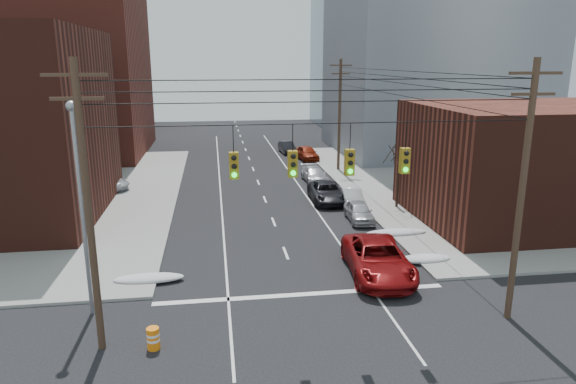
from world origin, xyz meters
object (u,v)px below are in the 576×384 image
object	(u,v)px
lot_car_c	(17,220)
parked_car_c	(327,192)
construction_barrel	(153,338)
parked_car_e	(307,153)
parked_car_f	(287,147)
parked_car_d	(314,174)
lot_car_b	(101,183)
red_pickup	(378,259)
lot_car_a	(46,217)
lot_car_d	(68,185)
parked_car_b	(352,197)
parked_car_a	(359,211)

from	to	relation	value
lot_car_c	parked_car_c	bearing A→B (deg)	-54.91
construction_barrel	parked_car_e	bearing A→B (deg)	71.00
parked_car_c	parked_car_f	size ratio (longest dim) A/B	1.30
parked_car_c	lot_car_c	bearing A→B (deg)	-165.91
parked_car_d	parked_car_e	bearing A→B (deg)	80.53
parked_car_e	lot_car_c	xyz separation A→B (m)	(-23.07, -21.97, 0.10)
parked_car_c	lot_car_b	bearing A→B (deg)	164.89
lot_car_c	red_pickup	bearing A→B (deg)	-92.08
lot_car_a	lot_car_d	size ratio (longest dim) A/B	0.99
parked_car_b	lot_car_a	size ratio (longest dim) A/B	1.04
parked_car_c	construction_barrel	world-z (taller)	parked_car_c
lot_car_c	lot_car_d	world-z (taller)	lot_car_c
parked_car_a	lot_car_b	size ratio (longest dim) A/B	0.85
parked_car_d	lot_car_c	world-z (taller)	lot_car_c
parked_car_b	construction_barrel	size ratio (longest dim) A/B	4.70
red_pickup	parked_car_b	xyz separation A→B (m)	(2.10, 12.91, -0.22)
parked_car_d	lot_car_b	distance (m)	18.71
parked_car_a	lot_car_d	distance (m)	24.28
red_pickup	parked_car_d	distance (m)	21.42
construction_barrel	red_pickup	bearing A→B (deg)	27.34
parked_car_d	lot_car_a	distance (m)	22.99
lot_car_a	construction_barrel	world-z (taller)	lot_car_a
red_pickup	lot_car_d	xyz separation A→B (m)	(-20.31, 19.59, -0.07)
red_pickup	parked_car_f	distance (m)	36.60
parked_car_b	parked_car_d	size ratio (longest dim) A/B	0.91
red_pickup	parked_car_a	xyz separation A→B (m)	(1.62, 9.17, -0.22)
parked_car_e	red_pickup	bearing A→B (deg)	-100.14
lot_car_b	lot_car_d	xyz separation A→B (m)	(-2.50, -0.55, 0.03)
lot_car_a	lot_car_c	world-z (taller)	lot_car_c
lot_car_c	parked_car_d	bearing A→B (deg)	-39.00
parked_car_d	parked_car_e	xyz separation A→B (m)	(1.25, 10.48, 0.13)
red_pickup	lot_car_a	world-z (taller)	red_pickup
parked_car_d	lot_car_a	world-z (taller)	lot_car_a
lot_car_c	lot_car_b	bearing A→B (deg)	6.05
red_pickup	lot_car_d	bearing A→B (deg)	140.79
parked_car_b	lot_car_b	world-z (taller)	lot_car_b
parked_car_d	construction_barrel	bearing A→B (deg)	-116.01
parked_car_a	lot_car_a	xyz separation A→B (m)	(-21.02, 1.34, 0.12)
lot_car_d	lot_car_a	bearing A→B (deg)	172.54
lot_car_b	lot_car_d	distance (m)	2.56
parked_car_f	parked_car_b	bearing A→B (deg)	-90.58
parked_car_a	lot_car_a	distance (m)	21.07
parked_car_e	parked_car_d	bearing A→B (deg)	-103.18
parked_car_d	lot_car_c	bearing A→B (deg)	-154.88
parked_car_b	parked_car_e	world-z (taller)	parked_car_e
parked_car_b	lot_car_b	bearing A→B (deg)	163.76
lot_car_c	construction_barrel	xyz separation A→B (m)	(10.17, -15.49, -0.43)
red_pickup	parked_car_a	bearing A→B (deg)	84.73
parked_car_f	lot_car_d	distance (m)	26.88
parked_car_d	lot_car_a	xyz separation A→B (m)	(-20.25, -10.89, 0.15)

